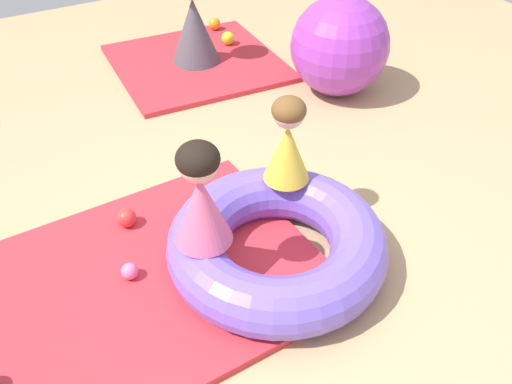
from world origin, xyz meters
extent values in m
plane|color=tan|center=(0.00, 0.00, 0.00)|extent=(8.00, 8.00, 0.00)
cube|color=red|center=(-0.55, 0.19, 0.02)|extent=(1.73, 1.32, 0.04)
cube|color=red|center=(0.69, 2.19, 0.02)|extent=(1.33, 1.33, 0.04)
torus|color=#7056D1|center=(0.09, 0.01, 0.14)|extent=(1.05, 1.05, 0.27)
cone|color=yellow|center=(0.31, 0.28, 0.43)|extent=(0.26, 0.26, 0.31)
sphere|color=beige|center=(0.31, 0.28, 0.65)|extent=(0.15, 0.15, 0.15)
ellipsoid|color=brown|center=(0.31, 0.28, 0.67)|extent=(0.17, 0.17, 0.13)
cone|color=#E5608E|center=(-0.25, 0.08, 0.44)|extent=(0.32, 0.32, 0.34)
sphere|color=beige|center=(-0.25, 0.08, 0.69)|extent=(0.17, 0.17, 0.17)
ellipsoid|color=black|center=(-0.25, 0.08, 0.71)|extent=(0.18, 0.18, 0.14)
cone|color=#4C4751|center=(0.69, 2.19, 0.29)|extent=(0.46, 0.46, 0.50)
sphere|color=teal|center=(0.84, 2.66, 0.09)|extent=(0.10, 0.10, 0.10)
sphere|color=red|center=(-0.45, 0.60, 0.09)|extent=(0.10, 0.10, 0.10)
sphere|color=yellow|center=(1.05, 2.33, 0.09)|extent=(0.11, 0.11, 0.11)
sphere|color=orange|center=(1.09, 2.67, 0.09)|extent=(0.10, 0.10, 0.10)
sphere|color=pink|center=(-0.57, 0.24, 0.08)|extent=(0.08, 0.08, 0.08)
sphere|color=purple|center=(1.40, 1.29, 0.35)|extent=(0.70, 0.70, 0.70)
camera|label=1|loc=(-0.93, -1.57, 1.97)|focal=38.51mm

